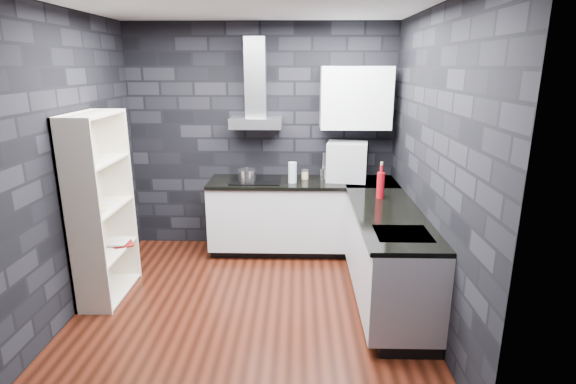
{
  "coord_description": "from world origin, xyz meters",
  "views": [
    {
      "loc": [
        0.45,
        -3.82,
        2.21
      ],
      "look_at": [
        0.35,
        0.45,
        1.0
      ],
      "focal_mm": 28.0,
      "sensor_mm": 36.0,
      "label": 1
    }
  ],
  "objects_px": {
    "appliance_garage": "(347,162)",
    "bookshelf": "(101,208)",
    "pot": "(247,176)",
    "storage_jar": "(305,175)",
    "glass_vase": "(292,173)",
    "red_bottle": "(380,185)",
    "fruit_bowl": "(95,208)",
    "utensil_crock": "(324,174)"
  },
  "relations": [
    {
      "from": "pot",
      "to": "bookshelf",
      "type": "height_order",
      "value": "bookshelf"
    },
    {
      "from": "pot",
      "to": "red_bottle",
      "type": "xyz_separation_m",
      "value": [
        1.44,
        -0.64,
        0.06
      ]
    },
    {
      "from": "glass_vase",
      "to": "bookshelf",
      "type": "height_order",
      "value": "bookshelf"
    },
    {
      "from": "storage_jar",
      "to": "glass_vase",
      "type": "bearing_deg",
      "value": -130.12
    },
    {
      "from": "storage_jar",
      "to": "utensil_crock",
      "type": "xyz_separation_m",
      "value": [
        0.23,
        -0.0,
        0.02
      ]
    },
    {
      "from": "appliance_garage",
      "to": "fruit_bowl",
      "type": "xyz_separation_m",
      "value": [
        -2.44,
        -1.26,
        -0.19
      ]
    },
    {
      "from": "appliance_garage",
      "to": "bookshelf",
      "type": "xyz_separation_m",
      "value": [
        -2.44,
        -1.14,
        -0.22
      ]
    },
    {
      "from": "appliance_garage",
      "to": "red_bottle",
      "type": "xyz_separation_m",
      "value": [
        0.27,
        -0.73,
        -0.09
      ]
    },
    {
      "from": "storage_jar",
      "to": "red_bottle",
      "type": "xyz_separation_m",
      "value": [
        0.76,
        -0.77,
        0.08
      ]
    },
    {
      "from": "appliance_garage",
      "to": "pot",
      "type": "bearing_deg",
      "value": -166.32
    },
    {
      "from": "utensil_crock",
      "to": "bookshelf",
      "type": "bearing_deg",
      "value": -151.55
    },
    {
      "from": "storage_jar",
      "to": "fruit_bowl",
      "type": "relative_size",
      "value": 0.44
    },
    {
      "from": "pot",
      "to": "glass_vase",
      "type": "bearing_deg",
      "value": -4.29
    },
    {
      "from": "storage_jar",
      "to": "appliance_garage",
      "type": "bearing_deg",
      "value": -5.67
    },
    {
      "from": "bookshelf",
      "to": "fruit_bowl",
      "type": "distance_m",
      "value": 0.13
    },
    {
      "from": "utensil_crock",
      "to": "bookshelf",
      "type": "height_order",
      "value": "bookshelf"
    },
    {
      "from": "storage_jar",
      "to": "fruit_bowl",
      "type": "distance_m",
      "value": 2.35
    },
    {
      "from": "bookshelf",
      "to": "fruit_bowl",
      "type": "relative_size",
      "value": 8.01
    },
    {
      "from": "utensil_crock",
      "to": "pot",
      "type": "bearing_deg",
      "value": -171.88
    },
    {
      "from": "fruit_bowl",
      "to": "utensil_crock",
      "type": "bearing_deg",
      "value": 30.86
    },
    {
      "from": "red_bottle",
      "to": "bookshelf",
      "type": "relative_size",
      "value": 0.15
    },
    {
      "from": "storage_jar",
      "to": "utensil_crock",
      "type": "distance_m",
      "value": 0.23
    },
    {
      "from": "storage_jar",
      "to": "bookshelf",
      "type": "bearing_deg",
      "value": -148.73
    },
    {
      "from": "glass_vase",
      "to": "utensil_crock",
      "type": "height_order",
      "value": "glass_vase"
    },
    {
      "from": "utensil_crock",
      "to": "fruit_bowl",
      "type": "xyz_separation_m",
      "value": [
        -2.18,
        -1.3,
        -0.03
      ]
    },
    {
      "from": "glass_vase",
      "to": "utensil_crock",
      "type": "bearing_deg",
      "value": 24.36
    },
    {
      "from": "glass_vase",
      "to": "red_bottle",
      "type": "bearing_deg",
      "value": -33.56
    },
    {
      "from": "fruit_bowl",
      "to": "appliance_garage",
      "type": "bearing_deg",
      "value": 27.28
    },
    {
      "from": "storage_jar",
      "to": "utensil_crock",
      "type": "height_order",
      "value": "utensil_crock"
    },
    {
      "from": "storage_jar",
      "to": "fruit_bowl",
      "type": "height_order",
      "value": "storage_jar"
    },
    {
      "from": "red_bottle",
      "to": "pot",
      "type": "bearing_deg",
      "value": 155.98
    },
    {
      "from": "pot",
      "to": "fruit_bowl",
      "type": "relative_size",
      "value": 0.88
    },
    {
      "from": "glass_vase",
      "to": "fruit_bowl",
      "type": "distance_m",
      "value": 2.13
    },
    {
      "from": "utensil_crock",
      "to": "red_bottle",
      "type": "xyz_separation_m",
      "value": [
        0.53,
        -0.77,
        0.07
      ]
    },
    {
      "from": "bookshelf",
      "to": "red_bottle",
      "type": "bearing_deg",
      "value": 28.41
    },
    {
      "from": "storage_jar",
      "to": "pot",
      "type": "bearing_deg",
      "value": -168.82
    },
    {
      "from": "pot",
      "to": "bookshelf",
      "type": "relative_size",
      "value": 0.11
    },
    {
      "from": "pot",
      "to": "utensil_crock",
      "type": "distance_m",
      "value": 0.91
    },
    {
      "from": "glass_vase",
      "to": "red_bottle",
      "type": "xyz_separation_m",
      "value": [
        0.9,
        -0.6,
        0.01
      ]
    },
    {
      "from": "storage_jar",
      "to": "fruit_bowl",
      "type": "bearing_deg",
      "value": -146.2
    },
    {
      "from": "appliance_garage",
      "to": "bookshelf",
      "type": "bearing_deg",
      "value": -145.54
    },
    {
      "from": "bookshelf",
      "to": "pot",
      "type": "bearing_deg",
      "value": 59.33
    }
  ]
}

